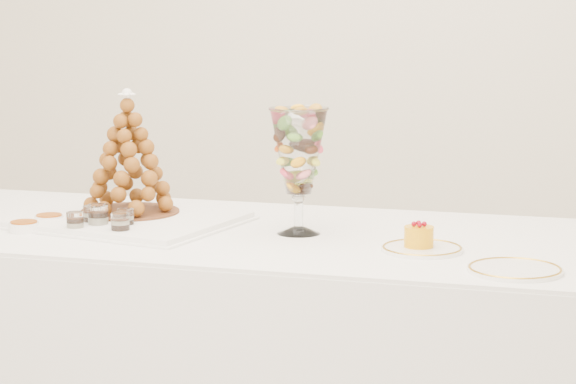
% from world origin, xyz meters
% --- Properties ---
extents(buffet_table, '(2.20, 0.92, 0.83)m').
position_xyz_m(buffet_table, '(-0.06, 0.28, 0.41)').
color(buffet_table, white).
rests_on(buffet_table, ground).
extents(lace_tray, '(0.68, 0.56, 0.02)m').
position_xyz_m(lace_tray, '(-0.43, 0.28, 0.84)').
color(lace_tray, white).
rests_on(lace_tray, buffet_table).
extents(macaron_vase, '(0.16, 0.16, 0.34)m').
position_xyz_m(macaron_vase, '(0.09, 0.29, 1.05)').
color(macaron_vase, white).
rests_on(macaron_vase, buffet_table).
extents(cake_plate, '(0.21, 0.21, 0.01)m').
position_xyz_m(cake_plate, '(0.46, 0.17, 0.83)').
color(cake_plate, white).
rests_on(cake_plate, buffet_table).
extents(spare_plate, '(0.22, 0.22, 0.01)m').
position_xyz_m(spare_plate, '(0.71, 0.01, 0.83)').
color(spare_plate, white).
rests_on(spare_plate, buffet_table).
extents(verrine_a, '(0.06, 0.06, 0.06)m').
position_xyz_m(verrine_a, '(-0.48, 0.18, 0.86)').
color(verrine_a, white).
rests_on(verrine_a, buffet_table).
extents(verrine_b, '(0.07, 0.07, 0.08)m').
position_xyz_m(verrine_b, '(-0.44, 0.15, 0.87)').
color(verrine_b, white).
rests_on(verrine_b, buffet_table).
extents(verrine_c, '(0.06, 0.06, 0.06)m').
position_xyz_m(verrine_c, '(-0.37, 0.17, 0.86)').
color(verrine_c, white).
rests_on(verrine_c, buffet_table).
extents(verrine_d, '(0.06, 0.06, 0.06)m').
position_xyz_m(verrine_d, '(-0.48, 0.09, 0.86)').
color(verrine_d, white).
rests_on(verrine_d, buffet_table).
extents(verrine_e, '(0.06, 0.06, 0.07)m').
position_xyz_m(verrine_e, '(-0.35, 0.09, 0.86)').
color(verrine_e, white).
rests_on(verrine_e, buffet_table).
extents(ramekin_back, '(0.08, 0.08, 0.03)m').
position_xyz_m(ramekin_back, '(-0.62, 0.20, 0.84)').
color(ramekin_back, white).
rests_on(ramekin_back, buffet_table).
extents(ramekin_front, '(0.08, 0.08, 0.03)m').
position_xyz_m(ramekin_front, '(-0.63, 0.09, 0.84)').
color(ramekin_front, white).
rests_on(ramekin_front, buffet_table).
extents(croquembouche, '(0.30, 0.30, 0.36)m').
position_xyz_m(croquembouche, '(-0.43, 0.33, 1.02)').
color(croquembouche, brown).
rests_on(croquembouche, lace_tray).
extents(mousse_cake, '(0.08, 0.08, 0.07)m').
position_xyz_m(mousse_cake, '(0.45, 0.17, 0.86)').
color(mousse_cake, '#F5A50B').
rests_on(mousse_cake, cake_plate).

